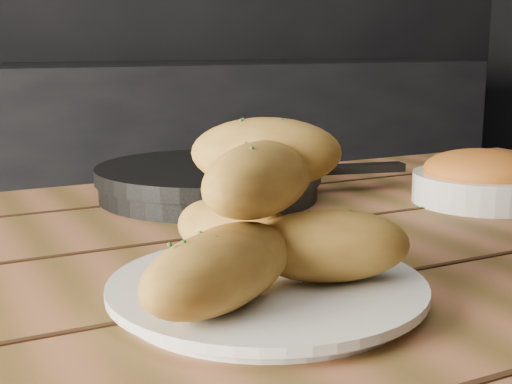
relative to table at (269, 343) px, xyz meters
name	(u,v)px	position (x,y,z in m)	size (l,w,h in m)	color
counter	(57,216)	(0.09, 1.52, -0.21)	(2.80, 0.60, 0.90)	black
table	(269,343)	(0.00, 0.00, 0.00)	(1.56, 0.92, 0.75)	#925736
plate	(267,290)	(-0.06, -0.11, 0.10)	(0.27, 0.27, 0.02)	silver
bread_rolls	(256,224)	(-0.07, -0.11, 0.16)	(0.27, 0.23, 0.13)	#B58532
skillet	(210,181)	(0.06, 0.29, 0.12)	(0.44, 0.31, 0.05)	black
bowl	(482,179)	(0.37, 0.09, 0.13)	(0.18, 0.18, 0.07)	white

